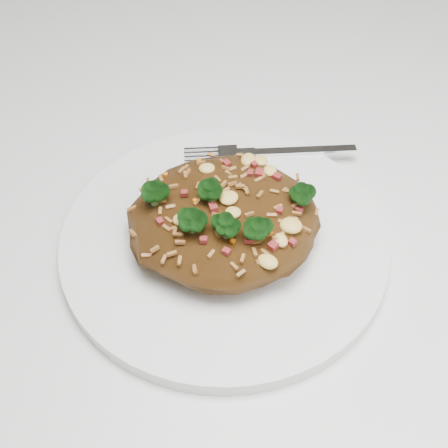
{
  "coord_description": "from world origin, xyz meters",
  "views": [
    {
      "loc": [
        -0.05,
        -0.41,
        1.16
      ],
      "look_at": [
        -0.0,
        -0.08,
        0.78
      ],
      "focal_mm": 50.0,
      "sensor_mm": 36.0,
      "label": 1
    }
  ],
  "objects_px": {
    "dining_table": "(217,245)",
    "fork": "(279,151)",
    "plate": "(224,241)",
    "fried_rice": "(224,213)"
  },
  "relations": [
    {
      "from": "fried_rice",
      "to": "plate",
      "type": "bearing_deg",
      "value": 80.56
    },
    {
      "from": "dining_table",
      "to": "plate",
      "type": "bearing_deg",
      "value": -92.84
    },
    {
      "from": "dining_table",
      "to": "fork",
      "type": "xyz_separation_m",
      "value": [
        0.06,
        0.02,
        0.11
      ]
    },
    {
      "from": "dining_table",
      "to": "fork",
      "type": "height_order",
      "value": "fork"
    },
    {
      "from": "dining_table",
      "to": "plate",
      "type": "xyz_separation_m",
      "value": [
        -0.0,
        -0.08,
        0.1
      ]
    },
    {
      "from": "dining_table",
      "to": "fork",
      "type": "distance_m",
      "value": 0.12
    },
    {
      "from": "fork",
      "to": "fried_rice",
      "type": "bearing_deg",
      "value": -120.12
    },
    {
      "from": "plate",
      "to": "fried_rice",
      "type": "relative_size",
      "value": 1.76
    },
    {
      "from": "plate",
      "to": "dining_table",
      "type": "bearing_deg",
      "value": 87.16
    },
    {
      "from": "fried_rice",
      "to": "fork",
      "type": "relative_size",
      "value": 0.95
    }
  ]
}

